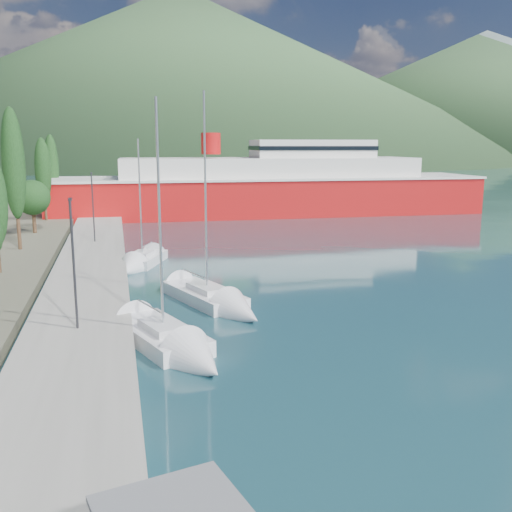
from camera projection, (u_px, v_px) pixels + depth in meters
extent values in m
plane|color=#193F48|center=(147.00, 186.00, 131.52)|extent=(1400.00, 1400.00, 0.00)
cube|color=gray|center=(90.00, 273.00, 39.74)|extent=(5.00, 88.00, 0.80)
cone|color=slate|center=(187.00, 75.00, 666.82)|extent=(760.00, 760.00, 180.00)
cone|color=slate|center=(483.00, 93.00, 673.74)|extent=(640.00, 640.00, 140.00)
cone|color=#345530|center=(180.00, 74.00, 396.78)|extent=(480.00, 480.00, 115.00)
cone|color=#345530|center=(474.00, 97.00, 431.45)|extent=(420.00, 420.00, 90.00)
cylinder|color=#47301E|center=(19.00, 234.00, 47.08)|extent=(0.30, 0.30, 2.54)
ellipsoid|color=#193C17|center=(13.00, 164.00, 45.97)|extent=(1.80, 1.80, 8.99)
cylinder|color=#47301E|center=(34.00, 222.00, 55.91)|extent=(0.36, 0.36, 2.13)
sphere|color=#193C17|center=(32.00, 197.00, 55.44)|extent=(3.40, 3.40, 3.40)
cylinder|color=#47301E|center=(46.00, 211.00, 65.37)|extent=(0.30, 0.30, 2.06)
ellipsoid|color=#193C17|center=(43.00, 170.00, 64.47)|extent=(1.80, 1.80, 7.30)
cylinder|color=#47301E|center=(54.00, 203.00, 74.33)|extent=(0.30, 0.30, 2.17)
ellipsoid|color=#193C17|center=(51.00, 165.00, 73.39)|extent=(1.80, 1.80, 7.70)
cylinder|color=#2D2D33|center=(74.00, 265.00, 26.03)|extent=(0.12, 0.12, 6.00)
cube|color=#2D2D33|center=(70.00, 199.00, 25.70)|extent=(0.15, 0.50, 0.12)
cylinder|color=#2D2D33|center=(93.00, 208.00, 49.94)|extent=(0.12, 0.12, 6.00)
cube|color=#2D2D33|center=(91.00, 173.00, 49.60)|extent=(0.15, 0.50, 0.12)
cube|color=silver|center=(160.00, 338.00, 26.89)|extent=(4.55, 6.71, 0.99)
cube|color=silver|center=(163.00, 326.00, 26.43)|extent=(2.30, 2.86, 0.39)
cylinder|color=silver|center=(160.00, 218.00, 25.46)|extent=(0.12, 0.12, 10.49)
cone|color=silver|center=(200.00, 364.00, 23.66)|extent=(3.39, 3.60, 2.54)
cube|color=silver|center=(204.00, 297.00, 34.17)|extent=(4.54, 7.06, 0.94)
cube|color=silver|center=(207.00, 288.00, 33.69)|extent=(2.27, 2.99, 0.36)
cylinder|color=silver|center=(205.00, 194.00, 32.62)|extent=(0.12, 0.12, 11.46)
cone|color=silver|center=(242.00, 314.00, 30.71)|extent=(3.32, 3.74, 2.40)
cube|color=silver|center=(144.00, 261.00, 44.88)|extent=(4.09, 5.72, 0.90)
cube|color=silver|center=(142.00, 254.00, 44.42)|extent=(2.06, 2.46, 0.35)
cylinder|color=silver|center=(140.00, 198.00, 43.59)|extent=(0.12, 0.12, 8.98)
cone|color=silver|center=(129.00, 270.00, 41.62)|extent=(3.04, 3.13, 2.29)
cube|color=red|center=(269.00, 198.00, 77.08)|extent=(57.14, 13.84, 5.48)
cube|color=silver|center=(269.00, 178.00, 76.56)|extent=(57.55, 14.20, 0.29)
cube|color=silver|center=(269.00, 169.00, 76.34)|extent=(39.49, 11.19, 2.93)
cube|color=silver|center=(312.00, 149.00, 76.99)|extent=(16.15, 7.86, 2.35)
cylinder|color=red|center=(211.00, 144.00, 74.15)|extent=(2.54, 2.54, 2.74)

